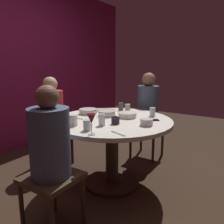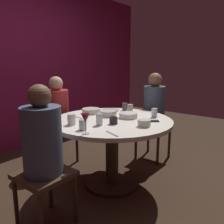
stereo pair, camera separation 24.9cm
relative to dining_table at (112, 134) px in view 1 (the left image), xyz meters
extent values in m
plane|color=#382619|center=(0.00, 0.00, -0.58)|extent=(8.00, 8.00, 0.00)
cube|color=maroon|center=(0.00, 1.88, 0.72)|extent=(6.00, 0.10, 2.60)
cylinder|color=silver|center=(0.00, 0.00, 0.14)|extent=(1.27, 1.27, 0.04)
cylinder|color=#332319|center=(0.00, 0.00, -0.23)|extent=(0.14, 0.14, 0.70)
cylinder|color=#2D2116|center=(0.00, 0.00, -0.56)|extent=(0.60, 0.60, 0.03)
cube|color=#3F2D1E|center=(-0.87, 0.00, -0.13)|extent=(0.40, 0.40, 0.04)
cylinder|color=#475670|center=(-0.87, 0.00, 0.16)|extent=(0.31, 0.31, 0.54)
sphere|color=brown|center=(-0.87, 0.00, 0.51)|extent=(0.18, 0.18, 0.18)
cylinder|color=#332319|center=(-1.04, -0.17, -0.36)|extent=(0.04, 0.04, 0.43)
cylinder|color=#332319|center=(-0.70, -0.17, -0.36)|extent=(0.04, 0.04, 0.43)
cylinder|color=#332319|center=(-1.04, 0.17, -0.36)|extent=(0.04, 0.04, 0.43)
cylinder|color=#332319|center=(-0.70, 0.17, -0.36)|extent=(0.04, 0.04, 0.43)
cube|color=#3F2D1E|center=(0.00, 0.91, -0.13)|extent=(0.40, 0.40, 0.04)
cylinder|color=#B22D2D|center=(0.00, 0.91, 0.15)|extent=(0.30, 0.30, 0.51)
sphere|color=tan|center=(0.00, 0.91, 0.49)|extent=(0.18, 0.18, 0.18)
cylinder|color=#332319|center=(-0.17, 1.08, -0.36)|extent=(0.04, 0.04, 0.43)
cylinder|color=#332319|center=(-0.17, 0.74, -0.36)|extent=(0.04, 0.04, 0.43)
cylinder|color=#332319|center=(0.17, 1.08, -0.36)|extent=(0.04, 0.04, 0.43)
cylinder|color=#332319|center=(0.17, 0.74, -0.36)|extent=(0.04, 0.04, 0.43)
cube|color=#3F2D1E|center=(0.91, 0.00, -0.13)|extent=(0.40, 0.40, 0.04)
cylinder|color=#475670|center=(0.91, 0.00, 0.17)|extent=(0.29, 0.29, 0.55)
sphere|color=#8C6647|center=(0.91, 0.00, 0.52)|extent=(0.19, 0.19, 0.19)
cylinder|color=#332319|center=(1.08, 0.17, -0.36)|extent=(0.04, 0.04, 0.43)
cylinder|color=#332319|center=(0.74, 0.17, -0.36)|extent=(0.04, 0.04, 0.43)
cylinder|color=#332319|center=(1.08, -0.17, -0.36)|extent=(0.04, 0.04, 0.43)
cylinder|color=#332319|center=(0.74, -0.17, -0.36)|extent=(0.04, 0.04, 0.43)
cylinder|color=black|center=(-0.14, -0.13, 0.20)|extent=(0.08, 0.08, 0.07)
sphere|color=#F9D159|center=(-0.14, -0.13, 0.24)|extent=(0.02, 0.02, 0.02)
cylinder|color=silver|center=(-0.54, -0.14, 0.16)|extent=(0.06, 0.06, 0.01)
cylinder|color=silver|center=(-0.54, -0.14, 0.21)|extent=(0.01, 0.01, 0.09)
cone|color=maroon|center=(-0.54, -0.14, 0.30)|extent=(0.08, 0.08, 0.08)
cylinder|color=#B2ADA3|center=(0.33, 0.30, 0.17)|extent=(0.22, 0.22, 0.01)
cube|color=black|center=(0.19, -0.37, 0.17)|extent=(0.15, 0.15, 0.01)
cylinder|color=beige|center=(0.08, 0.38, 0.19)|extent=(0.21, 0.21, 0.06)
cylinder|color=beige|center=(-0.02, -0.41, 0.19)|extent=(0.12, 0.12, 0.07)
cylinder|color=silver|center=(0.17, -0.09, 0.19)|extent=(0.20, 0.20, 0.06)
cylinder|color=beige|center=(0.10, 0.14, 0.19)|extent=(0.19, 0.19, 0.06)
cylinder|color=silver|center=(-0.47, -0.04, 0.21)|extent=(0.07, 0.07, 0.09)
cylinder|color=silver|center=(-0.41, 0.17, 0.21)|extent=(0.08, 0.08, 0.11)
cylinder|color=#4C4742|center=(0.47, 0.17, 0.21)|extent=(0.06, 0.06, 0.09)
cylinder|color=silver|center=(0.37, -0.30, 0.21)|extent=(0.07, 0.07, 0.10)
cylinder|color=#B2ADA3|center=(0.34, 0.00, 0.22)|extent=(0.06, 0.06, 0.11)
cylinder|color=silver|center=(-0.26, -0.05, 0.22)|extent=(0.06, 0.06, 0.11)
cube|color=#B7B7BC|center=(-0.17, 0.35, 0.16)|extent=(0.03, 0.18, 0.01)
cube|color=#B7B7BC|center=(-0.40, -0.32, 0.16)|extent=(0.07, 0.18, 0.01)
camera|label=1|loc=(-2.05, -1.32, 0.76)|focal=38.04mm
camera|label=2|loc=(-1.91, -1.52, 0.76)|focal=38.04mm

